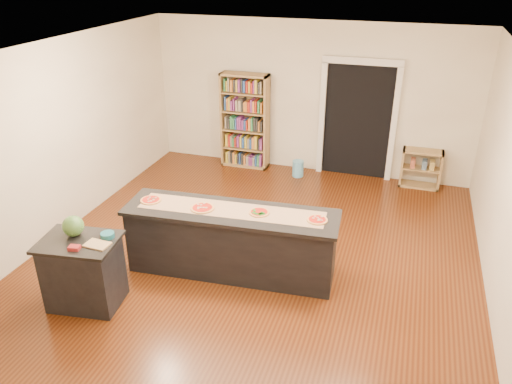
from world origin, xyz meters
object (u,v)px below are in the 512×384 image
(kitchen_island, at_px, (231,241))
(waste_bin, at_px, (298,169))
(watermelon, at_px, (73,226))
(bookshelf, at_px, (245,121))
(side_counter, at_px, (84,272))
(low_shelf, at_px, (421,169))

(kitchen_island, bearing_deg, waste_bin, 83.75)
(watermelon, bearing_deg, waste_bin, 69.27)
(bookshelf, distance_m, watermelon, 4.62)
(bookshelf, xyz_separation_m, waste_bin, (1.12, -0.21, -0.76))
(kitchen_island, height_order, side_counter, kitchen_island)
(side_counter, height_order, low_shelf, side_counter)
(kitchen_island, height_order, low_shelf, kitchen_island)
(kitchen_island, xyz_separation_m, watermelon, (-1.54, -1.07, 0.54))
(bookshelf, distance_m, waste_bin, 1.37)
(waste_bin, xyz_separation_m, watermelon, (-1.66, -4.38, 0.85))
(kitchen_island, xyz_separation_m, waste_bin, (0.11, 3.31, -0.30))
(kitchen_island, bearing_deg, bookshelf, 101.74)
(bookshelf, bearing_deg, side_counter, -95.20)
(side_counter, bearing_deg, watermelon, 131.46)
(low_shelf, xyz_separation_m, waste_bin, (-2.20, -0.22, -0.19))
(low_shelf, bearing_deg, side_counter, -128.61)
(bookshelf, height_order, waste_bin, bookshelf)
(kitchen_island, distance_m, side_counter, 1.85)
(watermelon, bearing_deg, kitchen_island, 34.73)
(waste_bin, bearing_deg, low_shelf, 5.82)
(waste_bin, bearing_deg, side_counter, -109.13)
(kitchen_island, xyz_separation_m, side_counter, (-1.44, -1.16, -0.01))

